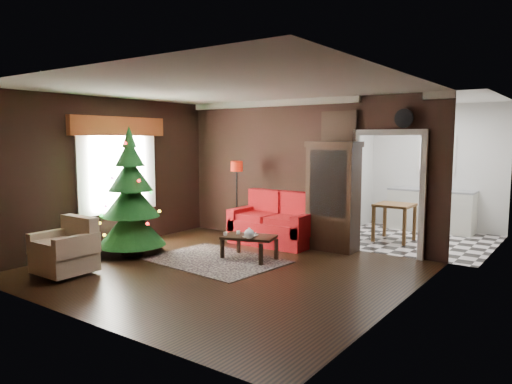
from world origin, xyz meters
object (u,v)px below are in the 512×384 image
Objects in this scene: armchair at (64,245)px; kitchen_table at (394,222)px; curio_cabinet at (333,199)px; christmas_tree at (131,195)px; teapot at (249,234)px; loveseat at (274,219)px; wall_clock at (404,118)px; floor_lamp at (237,199)px; coffee_table at (249,247)px.

kitchen_table is at bearing 59.03° from armchair.
armchair is (-2.51, -3.84, -0.49)m from curio_cabinet.
armchair is at bearing -80.50° from christmas_tree.
christmas_tree reaches higher than kitchen_table.
curio_cabinet is 1.85m from teapot.
teapot is at bearing -71.85° from loveseat.
curio_cabinet is (1.15, 0.22, 0.45)m from loveseat.
curio_cabinet is 1.67m from kitchen_table.
loveseat is 3.04m from wall_clock.
floor_lamp is 3.58m from wall_clock.
christmas_tree is (-0.76, -2.05, 0.22)m from floor_lamp.
loveseat reaches higher than teapot.
loveseat is 5.31× the size of wall_clock.
coffee_table is 0.39m from teapot.
armchair is at bearing -125.11° from coffee_table.
floor_lamp is at bearing -171.44° from wall_clock.
kitchen_table is (3.16, 5.27, -0.09)m from armchair.
floor_lamp is at bearing -146.80° from kitchen_table.
armchair reaches higher than teapot.
floor_lamp is 1.91× the size of armchair.
floor_lamp reaches higher than loveseat.
wall_clock is at bearing 32.60° from christmas_tree.
coffee_table is at bearing -75.65° from loveseat.
loveseat is 0.91m from floor_lamp.
curio_cabinet is at bearing 10.83° from loveseat.
coffee_table is (1.92, 0.90, -0.84)m from christmas_tree.
kitchen_table is at bearing 113.75° from wall_clock.
wall_clock reaches higher than kitchen_table.
wall_clock is (1.88, 1.84, 1.88)m from teapot.
christmas_tree is 2.59× the size of coffee_table.
loveseat reaches higher than coffee_table.
christmas_tree reaches higher than teapot.
armchair is 0.91× the size of coffee_table.
armchair is at bearing -130.15° from teapot.
coffee_table is 2.74× the size of wall_clock.
coffee_table is 3.25m from kitchen_table.
coffee_table is at bearing -141.26° from wall_clock.
curio_cabinet is 0.84× the size of christmas_tree.
coffee_table is at bearing 54.89° from armchair.
loveseat is at bearing 5.48° from floor_lamp.
floor_lamp reaches higher than coffee_table.
christmas_tree is at bearing -139.56° from curio_cabinet.
loveseat is at bearing 104.35° from coffee_table.
christmas_tree is 11.89× the size of teapot.
teapot is at bearing 49.85° from armchair.
curio_cabinet reaches higher than armchair.
christmas_tree is 1.62m from armchair.
floor_lamp is at bearing 81.70° from armchair.
floor_lamp is 8.00× the size of teapot.
teapot is (2.08, 0.69, -0.55)m from christmas_tree.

